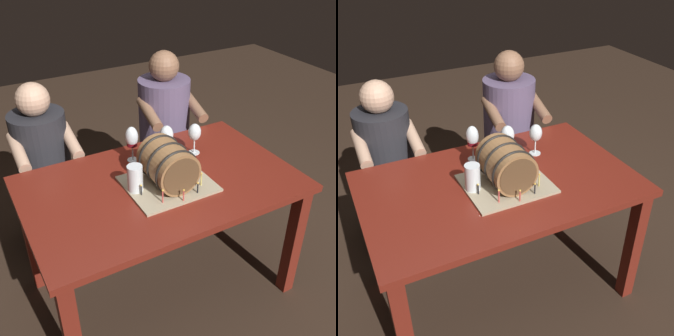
# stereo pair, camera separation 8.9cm
# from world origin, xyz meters

# --- Properties ---
(ground_plane) EXTENTS (8.00, 8.00, 0.00)m
(ground_plane) POSITION_xyz_m (0.00, 0.00, 0.00)
(ground_plane) COLOR #332319
(dining_table) EXTENTS (1.40, 0.87, 0.76)m
(dining_table) POSITION_xyz_m (0.00, 0.00, 0.65)
(dining_table) COLOR maroon
(dining_table) RESTS_ON ground
(barrel_cake) EXTENTS (0.42, 0.37, 0.24)m
(barrel_cake) POSITION_xyz_m (0.02, -0.04, 0.87)
(barrel_cake) COLOR tan
(barrel_cake) RESTS_ON dining_table
(wine_glass_red) EXTENTS (0.07, 0.07, 0.20)m
(wine_glass_red) POSITION_xyz_m (-0.03, 0.27, 0.90)
(wine_glass_red) COLOR white
(wine_glass_red) RESTS_ON dining_table
(wine_glass_empty) EXTENTS (0.07, 0.07, 0.18)m
(wine_glass_empty) POSITION_xyz_m (0.31, 0.17, 0.89)
(wine_glass_empty) COLOR white
(wine_glass_empty) RESTS_ON dining_table
(wine_glass_white) EXTENTS (0.08, 0.08, 0.18)m
(wine_glass_white) POSITION_xyz_m (0.17, 0.24, 0.87)
(wine_glass_white) COLOR white
(wine_glass_white) RESTS_ON dining_table
(beer_pint) EXTENTS (0.08, 0.08, 0.15)m
(beer_pint) POSITION_xyz_m (-0.15, -0.02, 0.83)
(beer_pint) COLOR white
(beer_pint) RESTS_ON dining_table
(person_seated_left) EXTENTS (0.37, 0.46, 1.13)m
(person_seated_left) POSITION_xyz_m (-0.43, 0.74, 0.52)
(person_seated_left) COLOR black
(person_seated_left) RESTS_ON ground
(person_seated_right) EXTENTS (0.42, 0.50, 1.19)m
(person_seated_right) POSITION_xyz_m (0.43, 0.74, 0.56)
(person_seated_right) COLOR #372D40
(person_seated_right) RESTS_ON ground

